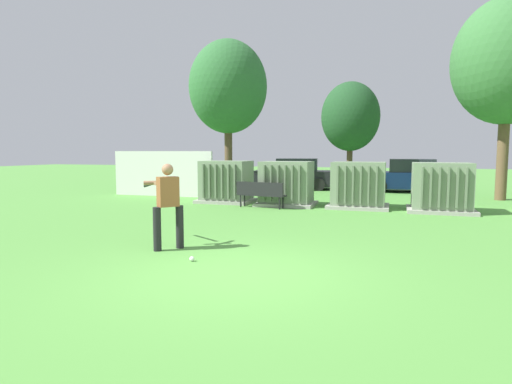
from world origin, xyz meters
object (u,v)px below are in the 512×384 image
transformer_mid_east (358,186)px  sports_ball (192,259)px  batter (167,201)px  parked_car_leftmost (295,175)px  transformer_west (226,182)px  parked_car_left_of_center (409,177)px  transformer_mid_west (287,184)px  park_bench (261,193)px  transformer_east (441,188)px

transformer_mid_east → sports_ball: 8.85m
batter → sports_ball: batter is taller
parked_car_leftmost → transformer_mid_east: bearing=-61.0°
batter → transformer_west: bearing=103.2°
sports_ball → parked_car_left_of_center: 16.05m
batter → sports_ball: bearing=-39.8°
transformer_mid_west → parked_car_left_of_center: size_ratio=0.50×
park_bench → parked_car_left_of_center: 9.58m
park_bench → transformer_east: bearing=8.2°
transformer_mid_east → transformer_east: (2.67, -0.23, 0.00)m
transformer_west → transformer_mid_east: 5.06m
transformer_mid_east → parked_car_left_of_center: size_ratio=0.50×
transformer_mid_west → sports_ball: bearing=-88.0°
batter → sports_ball: size_ratio=19.33×
sports_ball → parked_car_leftmost: 15.42m
transformer_mid_east → sports_ball: transformer_mid_east is taller
transformer_east → transformer_mid_east: bearing=175.1°
transformer_west → batter: 8.12m
transformer_mid_west → batter: 7.69m
transformer_west → transformer_east: 7.74m
transformer_mid_west → transformer_east: size_ratio=1.00×
sports_ball → parked_car_left_of_center: bearing=74.8°
transformer_east → park_bench: size_ratio=1.14×
transformer_mid_west → park_bench: size_ratio=1.14×
transformer_mid_west → transformer_mid_east: same height
park_bench → parked_car_left_of_center: bearing=57.2°
parked_car_leftmost → transformer_west: bearing=-100.8°
parked_car_leftmost → batter: bearing=-87.7°
parked_car_left_of_center → sports_ball: bearing=-105.2°
transformer_west → transformer_mid_west: bearing=-5.6°
transformer_west → parked_car_leftmost: same height
transformer_mid_east → batter: bearing=-112.5°
transformer_west → batter: size_ratio=1.21×
transformer_mid_east → parked_car_left_of_center: bearing=74.6°
transformer_mid_west → park_bench: (-0.69, -1.00, -0.25)m
transformer_west → parked_car_leftmost: 6.79m
transformer_east → parked_car_left_of_center: bearing=96.0°
transformer_mid_west → park_bench: 1.24m
parked_car_left_of_center → transformer_mid_west: bearing=-122.5°
transformer_mid_west → batter: (-0.62, -7.66, 0.19)m
park_bench → batter: bearing=-89.4°
batter → parked_car_left_of_center: (5.12, 14.71, -0.22)m
transformer_east → parked_car_leftmost: (-6.45, 7.05, -0.04)m
park_bench → parked_car_left_of_center: (5.19, 8.05, 0.22)m
transformer_west → batter: batter is taller
transformer_east → parked_car_left_of_center: (-0.75, 7.19, -0.04)m
transformer_west → parked_car_left_of_center: bearing=44.3°
sports_ball → transformer_mid_west: bearing=92.0°
transformer_mid_west → parked_car_leftmost: 7.01m
transformer_west → parked_car_leftmost: (1.28, 6.66, -0.04)m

